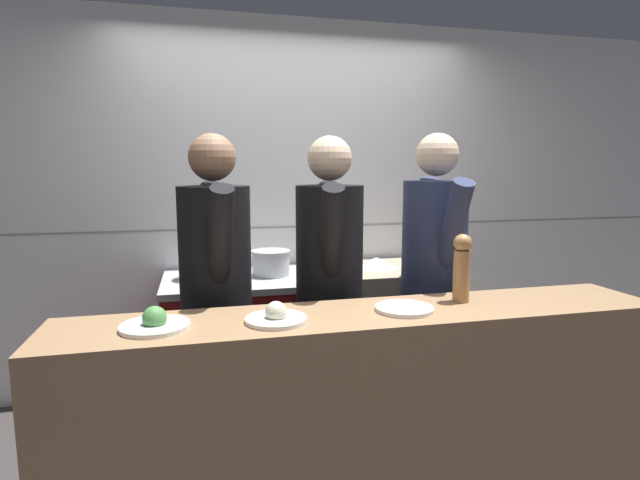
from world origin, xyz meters
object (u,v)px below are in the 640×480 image
plated_dish_dessert (404,309)px  chef_line (433,274)px  stock_pot (200,263)px  plated_dish_appetiser (276,317)px  oven_range (237,343)px  sauce_pot (271,262)px  chef_sous (329,283)px  mixing_bowl_steel (376,262)px  plated_dish_main (155,323)px  chef_head_cook (216,290)px  pepper_mill (462,266)px

plated_dish_dessert → chef_line: (0.42, 0.58, 0.01)m
stock_pot → plated_dish_appetiser: size_ratio=1.00×
stock_pot → plated_dish_appetiser: (0.29, -1.25, 0.00)m
oven_range → sauce_pot: 0.57m
plated_dish_appetiser → chef_line: 1.15m
oven_range → plated_dish_appetiser: 1.35m
stock_pot → chef_line: chef_line is taller
chef_sous → chef_line: (0.61, 0.01, 0.01)m
mixing_bowl_steel → plated_dish_main: (-1.35, -1.23, 0.05)m
plated_dish_dessert → sauce_pot: bearing=108.1°
mixing_bowl_steel → plated_dish_appetiser: size_ratio=1.18×
plated_dish_main → chef_sous: size_ratio=0.15×
chef_head_cook → mixing_bowl_steel: bearing=27.0°
mixing_bowl_steel → chef_line: bearing=-81.5°
plated_dish_appetiser → chef_sous: 0.70m
oven_range → stock_pot: (-0.22, 0.01, 0.54)m
plated_dish_appetiser → chef_line: size_ratio=0.14×
plated_dish_main → chef_head_cook: chef_head_cook is taller
oven_range → mixing_bowl_steel: 1.08m
plated_dish_dessert → chef_line: bearing=53.8°
plated_dish_main → mixing_bowl_steel: bearing=42.4°
plated_dish_dessert → plated_dish_main: bearing=179.9°
sauce_pot → pepper_mill: bearing=-58.3°
mixing_bowl_steel → plated_dish_appetiser: bearing=-125.2°
oven_range → mixing_bowl_steel: mixing_bowl_steel is taller
sauce_pot → plated_dish_main: (-0.62, -1.23, 0.02)m
plated_dish_main → chef_line: (1.45, 0.57, -0.00)m
chef_head_cook → plated_dish_dessert: bearing=-40.2°
sauce_pot → plated_dish_appetiser: bearing=-97.2°
stock_pot → mixing_bowl_steel: size_ratio=0.85×
pepper_mill → chef_sous: bearing=135.5°
mixing_bowl_steel → chef_head_cook: size_ratio=0.17×
oven_range → chef_head_cook: size_ratio=0.52×
stock_pot → chef_line: 1.43m
oven_range → stock_pot: size_ratio=3.65×
plated_dish_appetiser → pepper_mill: (0.87, 0.10, 0.14)m
oven_range → chef_head_cook: chef_head_cook is taller
sauce_pot → mixing_bowl_steel: size_ratio=0.88×
plated_dish_main → plated_dish_dessert: size_ratio=1.05×
plated_dish_main → chef_sous: 1.01m
plated_dish_appetiser → chef_sous: bearing=57.4°
oven_range → mixing_bowl_steel: size_ratio=3.10×
plated_dish_appetiser → pepper_mill: 0.89m
oven_range → plated_dish_appetiser: bearing=-86.7°
chef_head_cook → chef_sous: size_ratio=1.00×
plated_dish_main → plated_dish_dessert: plated_dish_main is taller
oven_range → plated_dish_main: plated_dish_main is taller
chef_line → chef_sous: bearing=-175.1°
plated_dish_appetiser → chef_line: bearing=31.4°
plated_dish_main → pepper_mill: (1.33, 0.07, 0.14)m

